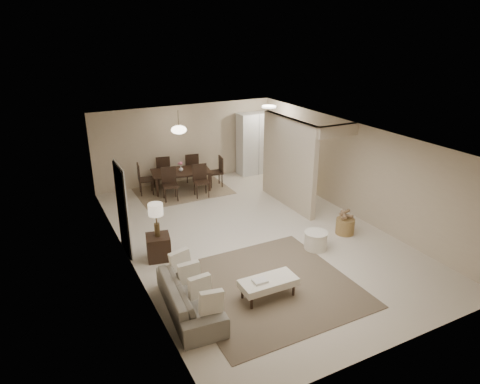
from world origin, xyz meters
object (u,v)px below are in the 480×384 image
sofa (190,296)px  side_table (159,247)px  round_pouf (316,241)px  ottoman_bench (268,283)px  dining_table (182,181)px  pantry_cabinet (255,143)px  wicker_basket (345,226)px

sofa → side_table: size_ratio=3.63×
sofa → round_pouf: (3.39, 0.83, -0.09)m
sofa → ottoman_bench: size_ratio=1.84×
dining_table → side_table: bearing=-107.6°
pantry_cabinet → wicker_basket: bearing=-93.2°
ottoman_bench → sofa: bearing=169.1°
sofa → dining_table: bearing=-13.7°
ottoman_bench → dining_table: dining_table is taller
pantry_cabinet → dining_table: size_ratio=1.18×
ottoman_bench → wicker_basket: (3.05, 1.43, -0.12)m
wicker_basket → dining_table: (-2.57, 4.68, 0.12)m
sofa → wicker_basket: size_ratio=4.40×
ottoman_bench → side_table: 2.74m
sofa → side_table: (0.05, 2.05, -0.02)m
ottoman_bench → side_table: size_ratio=1.98×
sofa → side_table: sofa is taller
pantry_cabinet → side_table: bearing=-138.4°
ottoman_bench → dining_table: size_ratio=0.62×
sofa → side_table: bearing=3.4°
dining_table → ottoman_bench: bearing=-85.5°
pantry_cabinet → sofa: 7.92m
sofa → round_pouf: bearing=-71.5°
side_table → dining_table: size_ratio=0.31×
side_table → round_pouf: bearing=-20.0°
sofa → ottoman_bench: sofa is taller
pantry_cabinet → round_pouf: size_ratio=3.91×
side_table → round_pouf: size_ratio=1.03×
sofa → ottoman_bench: 1.49m
wicker_basket → pantry_cabinet: bearing=86.8°
pantry_cabinet → dining_table: bearing=-171.0°
ottoman_bench → wicker_basket: 3.37m
sofa → ottoman_bench: bearing=-96.9°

